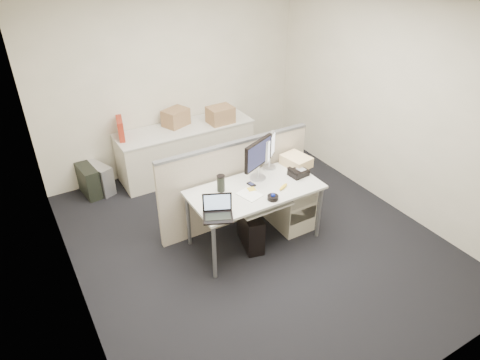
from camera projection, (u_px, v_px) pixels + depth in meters
floor at (254, 240)px, 5.19m from camera, size 4.00×4.50×0.01m
ceiling at (259, 1)px, 3.78m from camera, size 4.00×4.50×0.01m
wall_back at (173, 80)px, 6.14m from camera, size 4.00×0.02×2.70m
wall_front at (438, 267)px, 2.83m from camera, size 4.00×0.02×2.70m
wall_left at (57, 191)px, 3.62m from camera, size 0.02×4.50×2.70m
wall_right at (391, 104)px, 5.35m from camera, size 0.02×4.50×2.70m
desk at (255, 194)px, 4.84m from camera, size 1.50×0.75×0.73m
keyboard_tray at (264, 205)px, 4.73m from camera, size 0.62×0.32×0.02m
drawer_pedestal at (290, 202)px, 5.29m from camera, size 0.40×0.55×0.65m
cubicle_partition at (236, 184)px, 5.23m from camera, size 2.00×0.06×1.10m
back_counter at (186, 150)px, 6.42m from camera, size 2.00×0.60×0.72m
monitor_main at (258, 160)px, 4.88m from camera, size 0.52×0.37×0.49m
monitor_small at (270, 152)px, 5.11m from camera, size 0.37×0.36×0.42m
laptop at (218, 209)px, 4.27m from camera, size 0.37×0.33×0.23m
trackball at (273, 198)px, 4.61m from camera, size 0.13×0.13×0.05m
desk_phone at (298, 173)px, 5.04m from camera, size 0.22×0.19×0.07m
paper_stack at (250, 195)px, 4.69m from camera, size 0.25×0.29×0.01m
sticky_pad at (251, 189)px, 4.78m from camera, size 0.10×0.10×0.01m
travel_mug at (221, 184)px, 4.72m from camera, size 0.09×0.09×0.18m
banana at (283, 187)px, 4.81m from camera, size 0.17×0.11×0.04m
cellphone at (251, 184)px, 4.87m from camera, size 0.07×0.11×0.01m
manila_folders at (296, 161)px, 5.23m from camera, size 0.31×0.37×0.13m
keyboard at (265, 200)px, 4.77m from camera, size 0.43×0.24×0.02m
pc_tower_desk at (251, 229)px, 5.00m from camera, size 0.30×0.51×0.45m
pc_tower_spare_dark at (89, 181)px, 5.94m from camera, size 0.24×0.48×0.43m
pc_tower_spare_silver at (99, 178)px, 6.01m from camera, size 0.33×0.49×0.42m
cardboard_box_left at (176, 118)px, 6.22m from camera, size 0.42×0.38×0.26m
cardboard_box_right at (220, 115)px, 6.31m from camera, size 0.37×0.30×0.26m
red_binder at (121, 129)px, 5.84m from camera, size 0.15×0.34×0.30m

